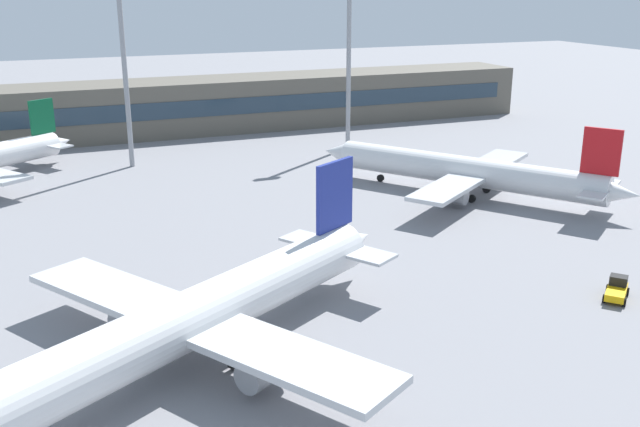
% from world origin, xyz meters
% --- Properties ---
extents(ground_plane, '(400.00, 400.00, 0.00)m').
position_xyz_m(ground_plane, '(0.00, 40.00, 0.00)').
color(ground_plane, gray).
extents(terminal_building, '(138.76, 12.13, 9.00)m').
position_xyz_m(terminal_building, '(0.00, 101.11, 4.50)').
color(terminal_building, '#5B564C').
rests_on(terminal_building, ground_plane).
extents(airplane_near, '(40.77, 29.71, 11.26)m').
position_xyz_m(airplane_near, '(-12.27, 19.61, 3.43)').
color(airplane_near, silver).
rests_on(airplane_near, ground_plane).
extents(airplane_mid, '(26.70, 35.00, 10.05)m').
position_xyz_m(airplane_mid, '(28.95, 49.07, 3.06)').
color(airplane_mid, silver).
rests_on(airplane_mid, ground_plane).
extents(baggage_tug_yellow, '(3.71, 3.49, 1.75)m').
position_xyz_m(baggage_tug_yellow, '(23.97, 17.85, 0.80)').
color(baggage_tug_yellow, '#F2B20C').
rests_on(baggage_tug_yellow, ground_plane).
extents(floodlight_tower_west, '(3.20, 0.80, 28.45)m').
position_xyz_m(floodlight_tower_west, '(26.59, 78.65, 16.29)').
color(floodlight_tower_west, gray).
rests_on(floodlight_tower_west, ground_plane).
extents(floodlight_tower_east, '(3.20, 0.80, 27.59)m').
position_xyz_m(floodlight_tower_east, '(-6.82, 79.30, 15.84)').
color(floodlight_tower_east, gray).
rests_on(floodlight_tower_east, ground_plane).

